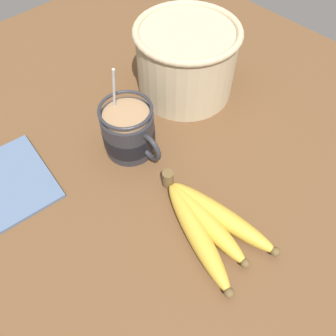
# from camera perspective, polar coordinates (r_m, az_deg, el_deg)

# --- Properties ---
(table) EXTENTS (1.22, 1.22, 0.04)m
(table) POSITION_cam_1_polar(r_m,az_deg,el_deg) (0.65, -5.19, 1.63)
(table) COLOR brown
(table) RESTS_ON ground
(coffee_mug) EXTENTS (0.14, 0.10, 0.18)m
(coffee_mug) POSITION_cam_1_polar(r_m,az_deg,el_deg) (0.61, -6.78, 6.27)
(coffee_mug) COLOR #28282D
(coffee_mug) RESTS_ON table
(banana_bunch) EXTENTS (0.23, 0.13, 0.04)m
(banana_bunch) POSITION_cam_1_polar(r_m,az_deg,el_deg) (0.54, 6.89, -9.52)
(banana_bunch) COLOR brown
(banana_bunch) RESTS_ON table
(woven_basket) EXTENTS (0.21, 0.21, 0.15)m
(woven_basket) POSITION_cam_1_polar(r_m,az_deg,el_deg) (0.72, 3.17, 18.32)
(woven_basket) COLOR tan
(woven_basket) RESTS_ON table
(napkin) EXTENTS (0.19, 0.14, 0.01)m
(napkin) POSITION_cam_1_polar(r_m,az_deg,el_deg) (0.66, -25.38, -1.92)
(napkin) COLOR slate
(napkin) RESTS_ON table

